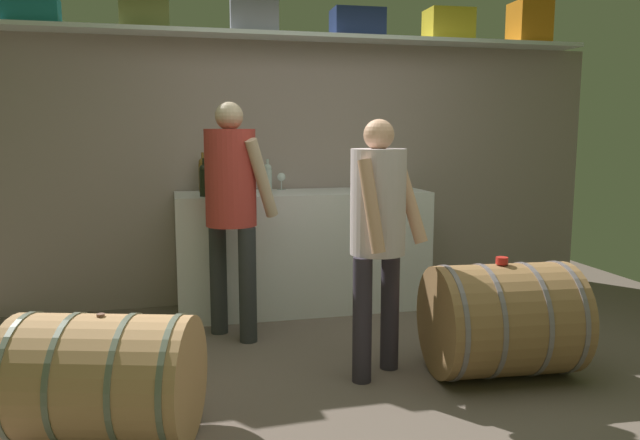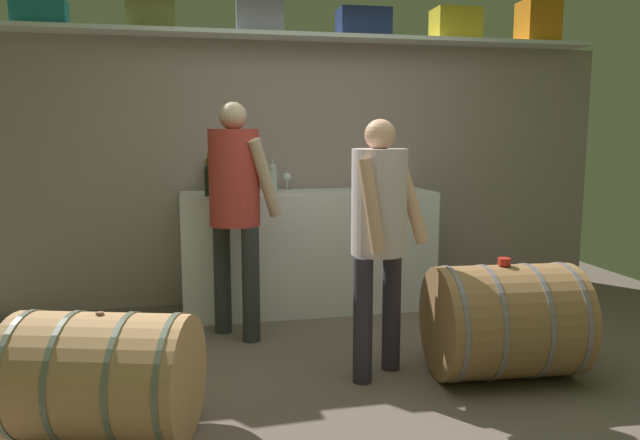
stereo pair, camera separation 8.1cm
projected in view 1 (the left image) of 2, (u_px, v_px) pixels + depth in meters
ground_plane at (353, 359)px, 3.87m from camera, size 6.47×7.25×0.02m
back_wall_panel at (302, 173)px, 5.18m from camera, size 5.27×0.10×2.16m
high_shelf_board at (306, 38)px, 4.87m from camera, size 4.85×0.40×0.03m
toolcase_teal at (32, 11)px, 4.38m from camera, size 0.38×0.30×0.20m
toolcase_olive at (144, 11)px, 4.56m from camera, size 0.36×0.21×0.26m
toolcase_grey at (254, 11)px, 4.75m from camera, size 0.38×0.29×0.34m
toolcase_navy at (357, 23)px, 4.96m from camera, size 0.42×0.29×0.22m
toolcase_yellow at (448, 25)px, 5.14m from camera, size 0.39×0.30×0.26m
toolcase_orange at (529, 23)px, 5.32m from camera, size 0.32×0.31×0.36m
work_cabinet at (303, 251)px, 4.90m from camera, size 1.99×0.60×0.95m
wine_bottle_clear at (268, 177)px, 4.76m from camera, size 0.07×0.07×0.26m
wine_bottle_dark at (204, 179)px, 4.47m from camera, size 0.07×0.07×0.28m
wine_bottle_amber at (203, 174)px, 4.85m from camera, size 0.07×0.07×0.31m
wine_glass at (281, 178)px, 4.98m from camera, size 0.07×0.07×0.14m
wine_barrel_near at (501, 319)px, 3.57m from camera, size 0.87×0.72×0.67m
wine_barrel_far at (104, 378)px, 2.80m from camera, size 0.96×0.80×0.61m
tasting_cup at (502, 261)px, 3.52m from camera, size 0.07×0.07×0.04m
winemaker_pouring at (379, 221)px, 3.47m from camera, size 0.48×0.43×1.50m
visitor_tasting at (232, 195)px, 4.13m from camera, size 0.51×0.53×1.63m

